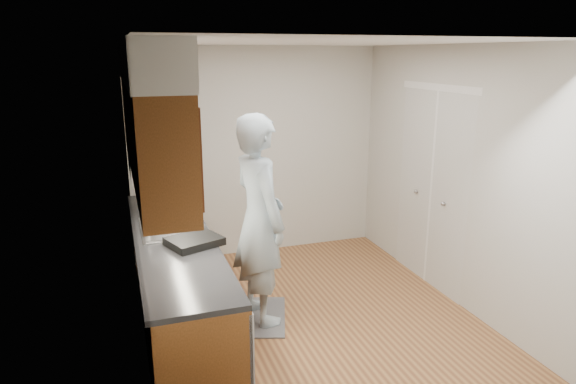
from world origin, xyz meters
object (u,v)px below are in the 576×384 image
object	(u,v)px
soap_bottle_a	(157,199)
dish_rack	(194,241)
soda_can	(186,204)
soap_bottle_b	(174,198)
person	(259,206)
soap_bottle_c	(174,197)
steel_can	(185,205)

from	to	relation	value
soap_bottle_a	dish_rack	size ratio (longest dim) A/B	0.73
soap_bottle_a	soda_can	distance (m)	0.30
soap_bottle_b	dish_rack	size ratio (longest dim) A/B	0.52
person	dish_rack	distance (m)	0.74
person	soap_bottle_c	xyz separation A→B (m)	(-0.66, 0.82, -0.08)
steel_can	soap_bottle_c	bearing A→B (deg)	104.90
soda_can	soap_bottle_a	bearing A→B (deg)	-165.94
person	soap_bottle_c	distance (m)	1.05
soap_bottle_a	steel_can	xyz separation A→B (m)	(0.25, -0.01, -0.08)
person	steel_can	world-z (taller)	person
soap_bottle_b	soda_can	bearing A→B (deg)	-35.60
dish_rack	soap_bottle_b	bearing A→B (deg)	71.03
soap_bottle_a	soda_can	world-z (taller)	soap_bottle_a
person	soda_can	size ratio (longest dim) A/B	19.63
person	soap_bottle_c	world-z (taller)	person
soap_bottle_b	person	bearing A→B (deg)	-46.95
soap_bottle_a	soap_bottle_c	xyz separation A→B (m)	(0.18, 0.25, -0.06)
soda_can	steel_can	size ratio (longest dim) A/B	0.85
person	steel_can	distance (m)	0.82
soap_bottle_a	soap_bottle_b	world-z (taller)	soap_bottle_a
soap_bottle_a	steel_can	bearing A→B (deg)	-2.82
soda_can	steel_can	distance (m)	0.09
soap_bottle_b	steel_can	size ratio (longest dim) A/B	1.57
soap_bottle_a	soap_bottle_b	xyz separation A→B (m)	(0.17, 0.15, -0.04)
soap_bottle_a	soap_bottle_c	size ratio (longest dim) A/B	1.72
soap_bottle_a	soda_can	bearing A→B (deg)	14.06
soap_bottle_c	steel_can	bearing A→B (deg)	-75.10
soap_bottle_b	soda_can	xyz separation A→B (m)	(0.11, -0.08, -0.05)
soap_bottle_b	steel_can	xyz separation A→B (m)	(0.08, -0.16, -0.04)
steel_can	soap_bottle_b	bearing A→B (deg)	117.68
soap_bottle_b	soda_can	distance (m)	0.14
soap_bottle_c	soda_can	distance (m)	0.21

